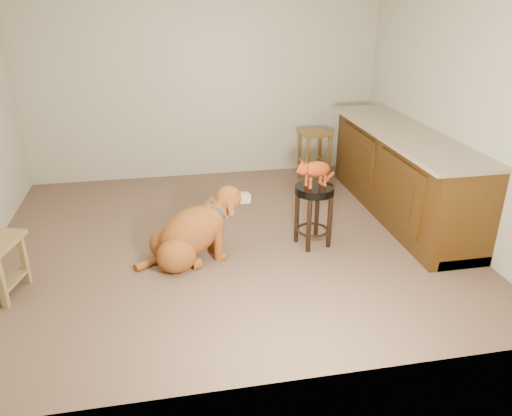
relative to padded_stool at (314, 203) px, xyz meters
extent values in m
cube|color=brown|center=(-0.79, 0.23, -0.43)|extent=(4.50, 4.00, 0.01)
cube|color=#B0AA8E|center=(-0.79, 2.23, 0.87)|extent=(4.50, 0.04, 2.60)
cube|color=#B0AA8E|center=(-0.79, -1.77, 0.87)|extent=(4.50, 0.04, 2.60)
cube|color=#B0AA8E|center=(1.46, 0.23, 0.87)|extent=(0.04, 4.00, 2.60)
cube|color=#43270C|center=(1.16, 0.53, 0.02)|extent=(0.60, 2.50, 0.90)
cube|color=gray|center=(1.13, 0.53, 0.49)|extent=(0.70, 2.56, 0.04)
cube|color=black|center=(1.20, 0.53, -0.38)|extent=(0.52, 2.50, 0.10)
cube|color=#43270C|center=(0.85, -0.02, 0.07)|extent=(0.02, 0.90, 0.62)
cube|color=#43270C|center=(0.85, 1.08, 0.07)|extent=(0.02, 0.90, 0.62)
cube|color=#371F09|center=(0.83, -0.02, 0.07)|extent=(0.02, 0.60, 0.40)
cube|color=#371F09|center=(0.83, 1.08, 0.07)|extent=(0.02, 0.60, 0.40)
cylinder|color=black|center=(0.08, 0.14, -0.16)|extent=(0.05, 0.05, 0.54)
cylinder|color=black|center=(-0.14, 0.08, -0.16)|extent=(0.05, 0.05, 0.54)
cylinder|color=black|center=(0.14, -0.08, -0.16)|extent=(0.05, 0.05, 0.54)
cylinder|color=black|center=(-0.08, -0.14, -0.16)|extent=(0.05, 0.05, 0.54)
torus|color=black|center=(0.00, 0.00, -0.28)|extent=(0.38, 0.38, 0.02)
cylinder|color=black|center=(0.00, 0.00, 0.14)|extent=(0.37, 0.37, 0.07)
cube|color=brown|center=(0.65, 1.85, -0.12)|extent=(0.04, 0.04, 0.62)
cube|color=brown|center=(0.36, 1.82, -0.12)|extent=(0.04, 0.04, 0.62)
cube|color=brown|center=(0.68, 1.57, -0.12)|extent=(0.04, 0.04, 0.62)
cube|color=brown|center=(0.40, 1.53, -0.12)|extent=(0.04, 0.04, 0.62)
cube|color=brown|center=(0.52, 1.69, 0.21)|extent=(0.40, 0.40, 0.04)
cube|color=olive|center=(-2.57, -0.22, -0.21)|extent=(0.05, 0.05, 0.45)
cube|color=olive|center=(-2.66, -0.57, -0.21)|extent=(0.05, 0.05, 0.45)
ellipsoid|color=brown|center=(-1.38, -0.01, -0.28)|extent=(0.41, 0.37, 0.32)
ellipsoid|color=brown|center=(-1.32, -0.26, -0.28)|extent=(0.41, 0.37, 0.32)
cylinder|color=brown|center=(-1.22, 0.05, -0.39)|extent=(0.10, 0.12, 0.10)
cylinder|color=brown|center=(-1.15, -0.24, -0.39)|extent=(0.10, 0.12, 0.10)
ellipsoid|color=brown|center=(-1.18, -0.09, -0.15)|extent=(0.80, 0.54, 0.66)
ellipsoid|color=brown|center=(-0.99, -0.05, -0.07)|extent=(0.34, 0.36, 0.33)
cylinder|color=brown|center=(-0.98, 0.05, -0.24)|extent=(0.10, 0.10, 0.38)
cylinder|color=brown|center=(-0.93, -0.13, -0.24)|extent=(0.10, 0.10, 0.38)
sphere|color=brown|center=(-0.95, 0.05, -0.41)|extent=(0.10, 0.10, 0.10)
sphere|color=brown|center=(-0.90, -0.12, -0.41)|extent=(0.10, 0.10, 0.10)
cylinder|color=brown|center=(-0.92, -0.03, 0.03)|extent=(0.27, 0.22, 0.24)
ellipsoid|color=brown|center=(-0.82, -0.01, 0.12)|extent=(0.29, 0.27, 0.23)
cube|color=tan|center=(-0.69, 0.02, 0.10)|extent=(0.18, 0.12, 0.11)
sphere|color=black|center=(-0.62, 0.04, 0.11)|extent=(0.06, 0.06, 0.06)
cube|color=brown|center=(-0.86, 0.09, 0.09)|extent=(0.06, 0.07, 0.17)
cube|color=brown|center=(-0.81, -0.12, 0.09)|extent=(0.06, 0.07, 0.17)
torus|color=#0A4555|center=(-0.92, -0.03, 0.02)|extent=(0.18, 0.24, 0.20)
cylinder|color=#D8BF4C|center=(-0.87, -0.02, -0.05)|extent=(0.02, 0.04, 0.04)
cylinder|color=brown|center=(-1.56, -0.13, -0.40)|extent=(0.29, 0.23, 0.07)
ellipsoid|color=#902E0E|center=(0.01, 0.00, 0.34)|extent=(0.32, 0.21, 0.18)
cylinder|color=#902E0E|center=(-0.08, 0.02, 0.23)|extent=(0.03, 0.03, 0.11)
sphere|color=#902E0E|center=(-0.08, 0.02, 0.19)|extent=(0.04, 0.04, 0.04)
cylinder|color=#902E0E|center=(-0.06, -0.06, 0.23)|extent=(0.03, 0.03, 0.11)
sphere|color=#902E0E|center=(-0.06, -0.06, 0.19)|extent=(0.04, 0.04, 0.04)
cylinder|color=#902E0E|center=(0.07, 0.06, 0.23)|extent=(0.03, 0.03, 0.11)
sphere|color=#902E0E|center=(0.07, 0.06, 0.19)|extent=(0.04, 0.04, 0.04)
cylinder|color=#902E0E|center=(0.09, -0.02, 0.23)|extent=(0.03, 0.03, 0.11)
sphere|color=#902E0E|center=(0.09, -0.02, 0.19)|extent=(0.04, 0.04, 0.04)
sphere|color=#902E0E|center=(-0.13, -0.03, 0.36)|extent=(0.11, 0.11, 0.11)
sphere|color=#902E0E|center=(-0.17, -0.05, 0.35)|extent=(0.04, 0.04, 0.04)
sphere|color=brown|center=(-0.19, -0.05, 0.35)|extent=(0.02, 0.02, 0.02)
cone|color=#902E0E|center=(-0.13, 0.00, 0.42)|extent=(0.05, 0.05, 0.05)
cone|color=#C66B60|center=(-0.13, 0.00, 0.42)|extent=(0.03, 0.03, 0.03)
cone|color=#902E0E|center=(-0.11, -0.06, 0.42)|extent=(0.05, 0.05, 0.05)
cone|color=#C66B60|center=(-0.12, -0.06, 0.42)|extent=(0.03, 0.03, 0.03)
cylinder|color=#902E0E|center=(0.15, 0.08, 0.20)|extent=(0.19, 0.16, 0.10)
camera|label=1|loc=(-1.36, -4.16, 1.86)|focal=35.00mm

